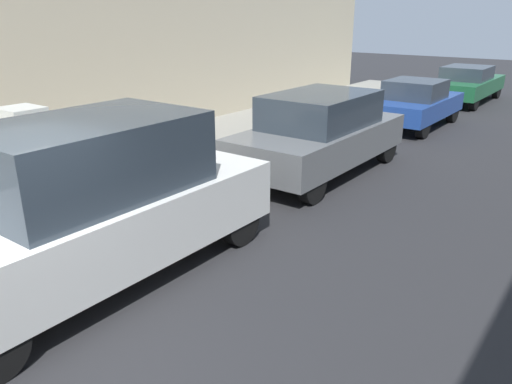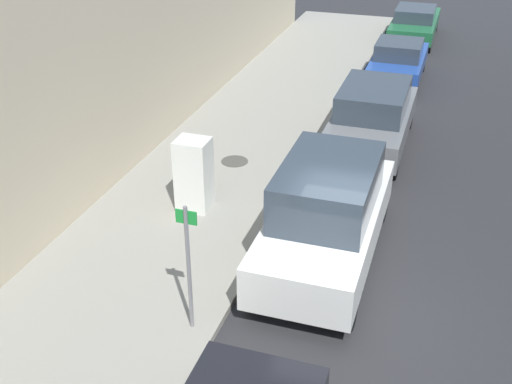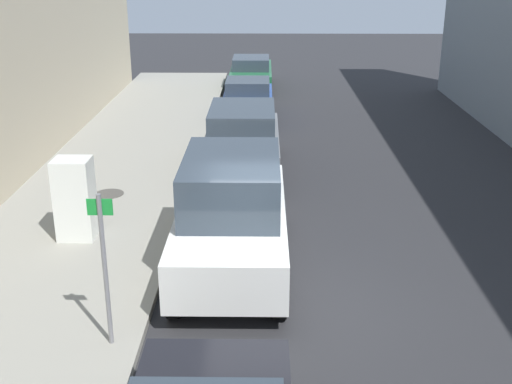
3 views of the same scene
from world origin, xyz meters
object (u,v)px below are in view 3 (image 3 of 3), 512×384
object	(u,v)px
parked_van_white	(232,213)
parked_hatchback_blue	(248,98)
discarded_refrigerator	(75,199)
parked_suv_gray	(242,138)
parked_sedan_green	(251,72)
street_sign_post	(104,262)

from	to	relation	value
parked_van_white	parked_hatchback_blue	distance (m)	11.68
discarded_refrigerator	parked_hatchback_blue	size ratio (longest dim) A/B	0.42
parked_suv_gray	parked_sedan_green	bearing A→B (deg)	90.00
parked_van_white	parked_sedan_green	size ratio (longest dim) A/B	1.07
parked_sedan_green	parked_hatchback_blue	bearing A→B (deg)	-90.00
discarded_refrigerator	parked_sedan_green	world-z (taller)	discarded_refrigerator
discarded_refrigerator	parked_sedan_green	distance (m)	16.72
parked_suv_gray	parked_hatchback_blue	bearing A→B (deg)	90.00
discarded_refrigerator	parked_van_white	world-z (taller)	parked_van_white
street_sign_post	parked_hatchback_blue	world-z (taller)	street_sign_post
parked_van_white	parked_hatchback_blue	bearing A→B (deg)	90.00
parked_van_white	parked_suv_gray	xyz separation A→B (m)	(0.00, 5.78, -0.15)
discarded_refrigerator	parked_sedan_green	xyz separation A→B (m)	(3.22, 16.41, -0.24)
parked_hatchback_blue	parked_van_white	bearing A→B (deg)	-90.00
parked_hatchback_blue	parked_sedan_green	distance (m)	5.65
parked_suv_gray	discarded_refrigerator	bearing A→B (deg)	-123.49
street_sign_post	parked_sedan_green	size ratio (longest dim) A/B	0.51
parked_hatchback_blue	parked_sedan_green	size ratio (longest dim) A/B	0.84
street_sign_post	discarded_refrigerator	bearing A→B (deg)	111.99
parked_suv_gray	parked_hatchback_blue	xyz separation A→B (m)	(-0.00, 5.89, -0.17)
discarded_refrigerator	parked_hatchback_blue	distance (m)	11.24
parked_hatchback_blue	parked_sedan_green	world-z (taller)	parked_hatchback_blue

